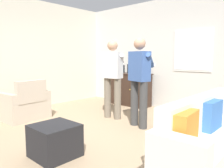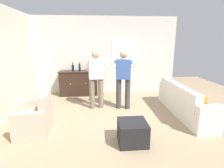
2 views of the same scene
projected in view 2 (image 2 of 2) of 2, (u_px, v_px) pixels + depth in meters
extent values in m
plane|color=#9E8466|center=(112.00, 122.00, 4.28)|extent=(10.40, 10.40, 0.00)
cube|color=beige|center=(106.00, 56.00, 6.53)|extent=(5.20, 0.12, 2.80)
cube|color=silver|center=(124.00, 53.00, 6.50)|extent=(0.91, 0.02, 0.99)
cube|color=white|center=(124.00, 53.00, 6.49)|extent=(0.83, 0.03, 0.91)
cube|color=silver|center=(184.00, 107.00, 4.70)|extent=(0.55, 2.00, 0.42)
cube|color=silver|center=(178.00, 92.00, 4.59)|extent=(0.18, 2.00, 0.41)
cube|color=silver|center=(168.00, 91.00, 5.72)|extent=(0.55, 0.18, 0.64)
cube|color=silver|center=(209.00, 120.00, 3.63)|extent=(0.55, 0.18, 0.64)
cube|color=beige|center=(171.00, 86.00, 5.33)|extent=(0.19, 0.41, 0.36)
cube|color=#386BB7|center=(182.00, 93.00, 4.60)|extent=(0.14, 0.40, 0.36)
cube|color=orange|center=(198.00, 102.00, 3.88)|extent=(0.18, 0.41, 0.36)
cube|color=#B2A38E|center=(34.00, 123.00, 3.76)|extent=(0.68, 0.68, 0.40)
cube|color=#B2A38E|center=(45.00, 104.00, 3.70)|extent=(0.18, 0.65, 0.45)
cube|color=#B2A38E|center=(28.00, 127.00, 3.38)|extent=(0.65, 0.16, 0.60)
cube|color=#B2A38E|center=(38.00, 112.00, 4.11)|extent=(0.65, 0.16, 0.60)
cube|color=black|center=(79.00, 83.00, 6.33)|extent=(1.33, 0.44, 0.86)
cube|color=black|center=(78.00, 71.00, 6.22)|extent=(1.37, 0.48, 0.03)
sphere|color=#B79338|center=(71.00, 84.00, 6.07)|extent=(0.04, 0.04, 0.04)
sphere|color=#B79338|center=(86.00, 84.00, 6.11)|extent=(0.04, 0.04, 0.04)
cylinder|color=gray|center=(87.00, 67.00, 6.27)|extent=(0.06, 0.06, 0.23)
cylinder|color=gray|center=(87.00, 63.00, 6.23)|extent=(0.02, 0.02, 0.06)
cylinder|color=#262626|center=(87.00, 62.00, 6.22)|extent=(0.02, 0.02, 0.02)
cylinder|color=black|center=(73.00, 68.00, 6.21)|extent=(0.08, 0.08, 0.22)
cylinder|color=black|center=(73.00, 64.00, 6.18)|extent=(0.03, 0.03, 0.08)
cylinder|color=#262626|center=(73.00, 62.00, 6.16)|extent=(0.03, 0.03, 0.02)
cylinder|color=black|center=(80.00, 68.00, 6.16)|extent=(0.07, 0.07, 0.25)
cylinder|color=black|center=(79.00, 63.00, 6.12)|extent=(0.02, 0.02, 0.06)
cylinder|color=#262626|center=(79.00, 62.00, 6.11)|extent=(0.03, 0.03, 0.02)
cube|color=black|center=(132.00, 132.00, 3.36)|extent=(0.54, 0.54, 0.43)
cylinder|color=#6B6051|center=(92.00, 94.00, 5.06)|extent=(0.15, 0.15, 0.88)
cylinder|color=#6B6051|center=(101.00, 93.00, 5.12)|extent=(0.15, 0.15, 0.88)
cube|color=#B7B7B7|center=(96.00, 69.00, 4.92)|extent=(0.43, 0.28, 0.55)
sphere|color=tan|center=(96.00, 54.00, 4.82)|extent=(0.22, 0.22, 0.22)
cylinder|color=#B7B7B7|center=(91.00, 65.00, 5.02)|extent=(0.28, 0.43, 0.29)
cylinder|color=#B7B7B7|center=(99.00, 64.00, 5.07)|extent=(0.37, 0.38, 0.29)
cube|color=white|center=(94.00, 67.00, 5.22)|extent=(0.15, 0.06, 0.04)
cylinder|color=#383838|center=(119.00, 94.00, 5.08)|extent=(0.15, 0.15, 0.88)
cylinder|color=#383838|center=(128.00, 94.00, 5.03)|extent=(0.15, 0.15, 0.88)
cube|color=#385693|center=(123.00, 69.00, 4.88)|extent=(0.44, 0.31, 0.55)
sphere|color=tan|center=(124.00, 54.00, 4.78)|extent=(0.22, 0.22, 0.22)
cylinder|color=#385693|center=(120.00, 65.00, 5.03)|extent=(0.39, 0.35, 0.29)
cylinder|color=#385693|center=(128.00, 65.00, 4.99)|extent=(0.24, 0.44, 0.29)
cube|color=white|center=(125.00, 67.00, 5.18)|extent=(0.16, 0.08, 0.04)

